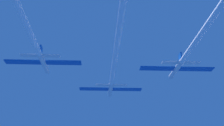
{
  "coord_description": "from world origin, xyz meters",
  "views": [
    {
      "loc": [
        -3.55,
        -92.16,
        -28.03
      ],
      "look_at": [
        -0.25,
        -21.07,
        0.01
      ],
      "focal_mm": 48.25,
      "sensor_mm": 36.0,
      "label": 1
    }
  ],
  "objects": [
    {
      "name": "jet_right_wing",
      "position": [
        17.16,
        -32.23,
        -0.04
      ],
      "size": [
        19.72,
        56.24,
        3.27
      ],
      "color": "silver"
    },
    {
      "name": "jet_lead",
      "position": [
        0.26,
        -18.18,
        -0.65
      ],
      "size": [
        19.72,
        64.97,
        3.27
      ],
      "color": "silver"
    },
    {
      "name": "jet_left_wing",
      "position": [
        -18.02,
        -34.8,
        0.81
      ],
      "size": [
        19.72,
        60.07,
        3.27
      ],
      "color": "silver"
    }
  ]
}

